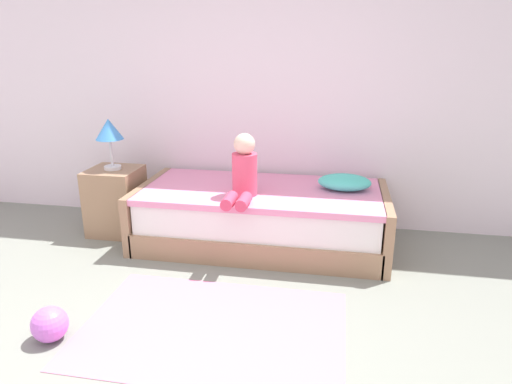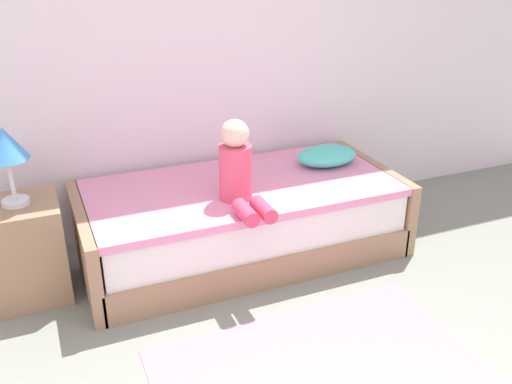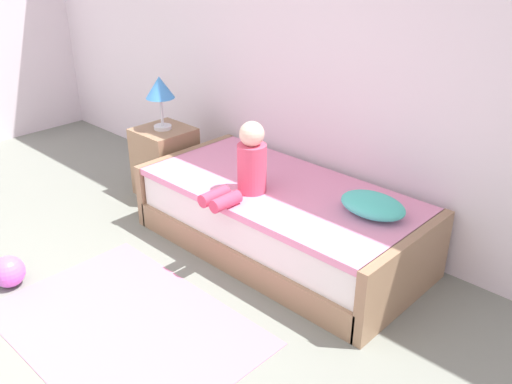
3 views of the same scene
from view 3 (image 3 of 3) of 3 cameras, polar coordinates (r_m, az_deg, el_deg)
name	(u,v)px [view 3 (image 3 of 3)]	position (r m, az deg, el deg)	size (l,w,h in m)	color
ground_plane	(3,381)	(3.35, -24.66, -17.32)	(9.20, 9.20, 0.00)	gray
wall_rear	(321,35)	(4.14, 6.70, 15.82)	(7.20, 0.10, 2.90)	white
bed	(280,219)	(4.00, 2.48, -2.79)	(2.11, 1.00, 0.50)	#997556
nightstand	(165,161)	(4.89, -9.33, 3.13)	(0.44, 0.44, 0.60)	#997556
table_lamp	(160,90)	(4.68, -9.89, 10.33)	(0.24, 0.24, 0.45)	silver
child_figure	(247,166)	(3.71, -0.95, 2.75)	(0.20, 0.51, 0.50)	#E04C6B
pillow	(373,205)	(3.57, 11.95, -1.34)	(0.44, 0.30, 0.13)	#4CCCBC
toy_ball	(9,272)	(4.01, -24.17, -7.51)	(0.21, 0.21, 0.21)	#CC66D8
area_rug	(126,326)	(3.48, -13.30, -13.29)	(1.60, 1.10, 0.01)	pink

